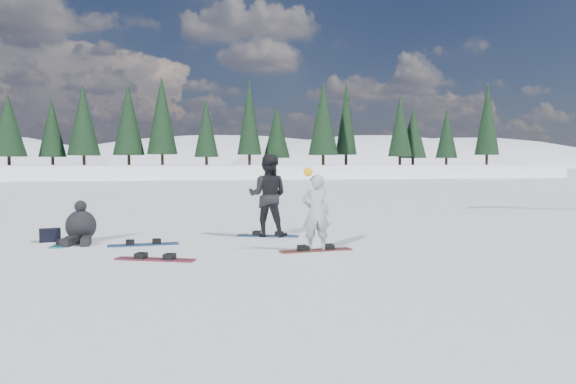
# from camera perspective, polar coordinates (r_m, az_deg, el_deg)

# --- Properties ---
(ground) EXTENTS (420.00, 420.00, 0.00)m
(ground) POSITION_cam_1_polar(r_m,az_deg,el_deg) (11.63, 1.35, -5.90)
(ground) COLOR white
(ground) RESTS_ON ground
(alpine_backdrop) EXTENTS (412.50, 227.00, 53.20)m
(alpine_backdrop) POSITION_cam_1_polar(r_m,az_deg,el_deg) (201.16, -14.95, -1.60)
(alpine_backdrop) COLOR white
(alpine_backdrop) RESTS_ON ground
(snowboarder_woman) EXTENTS (0.59, 0.41, 1.70)m
(snowboarder_woman) POSITION_cam_1_polar(r_m,az_deg,el_deg) (11.38, 2.85, -2.06)
(snowboarder_woman) COLOR #ACACB1
(snowboarder_woman) RESTS_ON ground
(snowboarder_man) EXTENTS (1.17, 1.04, 2.00)m
(snowboarder_man) POSITION_cam_1_polar(r_m,az_deg,el_deg) (13.62, -2.06, -0.37)
(snowboarder_man) COLOR black
(snowboarder_man) RESTS_ON ground
(seated_rider) EXTENTS (0.74, 1.15, 0.95)m
(seated_rider) POSITION_cam_1_polar(r_m,az_deg,el_deg) (13.50, -20.33, -3.29)
(seated_rider) COLOR black
(seated_rider) RESTS_ON ground
(gear_bag) EXTENTS (0.50, 0.39, 0.30)m
(gear_bag) POSITION_cam_1_polar(r_m,az_deg,el_deg) (13.89, -23.03, -4.06)
(gear_bag) COLOR black
(gear_bag) RESTS_ON ground
(snowboard_woman) EXTENTS (1.52, 0.45, 0.03)m
(snowboard_woman) POSITION_cam_1_polar(r_m,az_deg,el_deg) (11.48, 2.85, -5.94)
(snowboard_woman) COLOR maroon
(snowboard_woman) RESTS_ON ground
(snowboard_man) EXTENTS (1.50, 0.80, 0.03)m
(snowboard_man) POSITION_cam_1_polar(r_m,az_deg,el_deg) (13.71, -2.05, -4.48)
(snowboard_man) COLOR #1A4E92
(snowboard_man) RESTS_ON ground
(snowboard_loose_c) EXTENTS (1.52, 0.39, 0.03)m
(snowboard_loose_c) POSITION_cam_1_polar(r_m,az_deg,el_deg) (12.64, -14.48, -5.21)
(snowboard_loose_c) COLOR navy
(snowboard_loose_c) RESTS_ON ground
(snowboard_loose_b) EXTENTS (1.49, 0.85, 0.03)m
(snowboard_loose_b) POSITION_cam_1_polar(r_m,az_deg,el_deg) (10.69, -13.34, -6.69)
(snowboard_loose_b) COLOR maroon
(snowboard_loose_b) RESTS_ON ground
(snowboard_loose_a) EXTENTS (0.54, 1.53, 0.03)m
(snowboard_loose_a) POSITION_cam_1_polar(r_m,az_deg,el_deg) (13.43, -21.53, -4.84)
(snowboard_loose_a) COLOR #187886
(snowboard_loose_a) RESTS_ON ground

